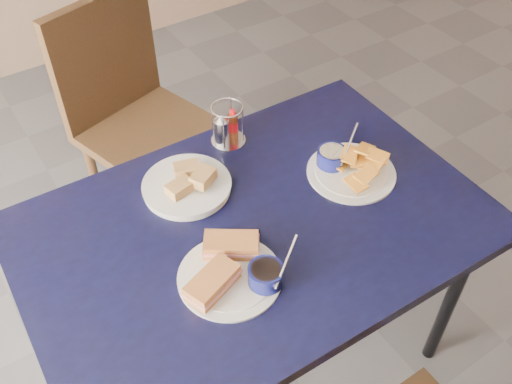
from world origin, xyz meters
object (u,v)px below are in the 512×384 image
plantain_plate (346,166)px  condiment_caddy (226,128)px  chair_far (136,103)px  bread_basket (188,185)px  sandwich_plate (233,270)px  dining_table (255,238)px

plantain_plate → condiment_caddy: 0.39m
chair_far → bread_basket: chair_far is taller
sandwich_plate → dining_table: bearing=39.7°
sandwich_plate → bread_basket: bearing=80.9°
bread_basket → dining_table: bearing=-67.4°
dining_table → bread_basket: bearing=112.6°
plantain_plate → bread_basket: (-0.43, 0.19, -0.00)m
dining_table → bread_basket: bread_basket is taller
chair_far → bread_basket: size_ratio=3.84×
sandwich_plate → plantain_plate: (0.49, 0.14, -0.00)m
chair_far → condiment_caddy: bearing=-83.4°
plantain_plate → condiment_caddy: bearing=125.8°
condiment_caddy → plantain_plate: bearing=-54.2°
dining_table → sandwich_plate: 0.21m
chair_far → sandwich_plate: 1.09m
dining_table → chair_far: chair_far is taller
dining_table → condiment_caddy: condiment_caddy is taller
dining_table → chair_far: (0.05, 0.93, -0.13)m
chair_far → sandwich_plate: (-0.19, -1.05, 0.22)m
chair_far → condiment_caddy: chair_far is taller
bread_basket → chair_far: bearing=79.2°
bread_basket → plantain_plate: bearing=-23.9°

